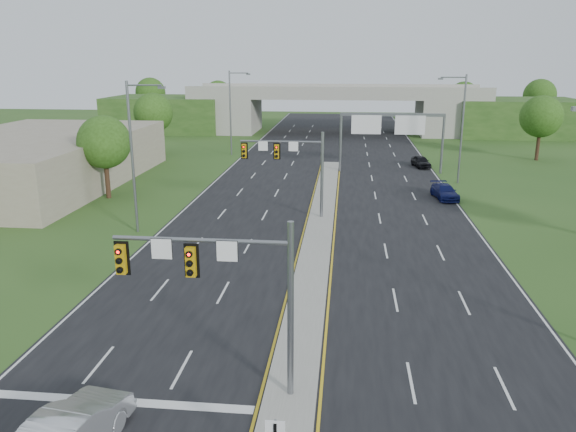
{
  "coord_description": "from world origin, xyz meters",
  "views": [
    {
      "loc": [
        1.86,
        -18.68,
        12.47
      ],
      "look_at": [
        -1.65,
        14.86,
        3.0
      ],
      "focal_mm": 35.0,
      "sensor_mm": 36.0,
      "label": 1
    }
  ],
  "objects_px": {
    "car_far_b": "(445,192)",
    "car_far_c": "(421,161)",
    "signal_mast_near": "(228,280)",
    "signal_mast_far": "(294,161)",
    "overpass": "(337,112)",
    "sign_gantry": "(390,126)"
  },
  "relations": [
    {
      "from": "signal_mast_near",
      "to": "car_far_b",
      "type": "bearing_deg",
      "value": 68.1
    },
    {
      "from": "signal_mast_near",
      "to": "signal_mast_far",
      "type": "relative_size",
      "value": 1.0
    },
    {
      "from": "signal_mast_near",
      "to": "car_far_c",
      "type": "bearing_deg",
      "value": 75.03
    },
    {
      "from": "car_far_b",
      "to": "signal_mast_near",
      "type": "bearing_deg",
      "value": -120.01
    },
    {
      "from": "car_far_c",
      "to": "overpass",
      "type": "bearing_deg",
      "value": 97.63
    },
    {
      "from": "car_far_b",
      "to": "car_far_c",
      "type": "xyz_separation_m",
      "value": [
        -0.25,
        15.68,
        0.02
      ]
    },
    {
      "from": "car_far_b",
      "to": "car_far_c",
      "type": "bearing_deg",
      "value": 82.81
    },
    {
      "from": "signal_mast_near",
      "to": "overpass",
      "type": "distance_m",
      "value": 80.11
    },
    {
      "from": "signal_mast_far",
      "to": "car_far_c",
      "type": "relative_size",
      "value": 1.79
    },
    {
      "from": "overpass",
      "to": "signal_mast_far",
      "type": "bearing_deg",
      "value": -92.35
    },
    {
      "from": "signal_mast_far",
      "to": "car_far_c",
      "type": "distance_m",
      "value": 27.31
    },
    {
      "from": "signal_mast_far",
      "to": "overpass",
      "type": "bearing_deg",
      "value": 87.65
    },
    {
      "from": "signal_mast_far",
      "to": "car_far_b",
      "type": "bearing_deg",
      "value": 31.06
    },
    {
      "from": "signal_mast_far",
      "to": "car_far_c",
      "type": "xyz_separation_m",
      "value": [
        13.01,
        23.66,
        -4.04
      ]
    },
    {
      "from": "signal_mast_near",
      "to": "overpass",
      "type": "bearing_deg",
      "value": 88.38
    },
    {
      "from": "sign_gantry",
      "to": "car_far_c",
      "type": "distance_m",
      "value": 7.12
    },
    {
      "from": "sign_gantry",
      "to": "car_far_b",
      "type": "distance_m",
      "value": 13.55
    },
    {
      "from": "signal_mast_far",
      "to": "sign_gantry",
      "type": "relative_size",
      "value": 0.6
    },
    {
      "from": "sign_gantry",
      "to": "signal_mast_far",
      "type": "bearing_deg",
      "value": -114.11
    },
    {
      "from": "signal_mast_far",
      "to": "car_far_c",
      "type": "bearing_deg",
      "value": 61.2
    },
    {
      "from": "signal_mast_near",
      "to": "overpass",
      "type": "height_order",
      "value": "overpass"
    },
    {
      "from": "signal_mast_near",
      "to": "car_far_c",
      "type": "height_order",
      "value": "signal_mast_near"
    }
  ]
}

